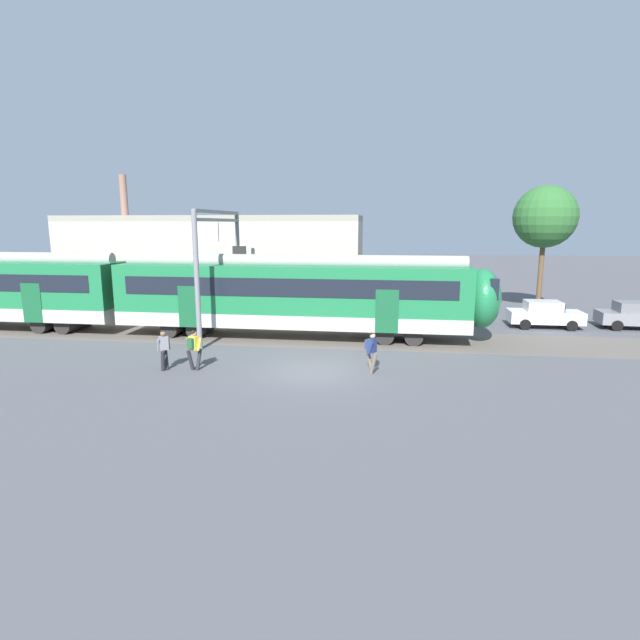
{
  "coord_description": "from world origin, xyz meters",
  "views": [
    {
      "loc": [
        2.99,
        -19.12,
        5.87
      ],
      "look_at": [
        -0.08,
        2.71,
        1.6
      ],
      "focal_mm": 28.0,
      "sensor_mm": 36.0,
      "label": 1
    }
  ],
  "objects": [
    {
      "name": "street_tree_right",
      "position": [
        12.79,
        15.32,
        6.28
      ],
      "size": [
        3.98,
        3.98,
        8.3
      ],
      "color": "brown",
      "rests_on": "ground"
    },
    {
      "name": "track_bed",
      "position": [
        -13.06,
        6.02,
        0.01
      ],
      "size": [
        80.0,
        4.4,
        0.01
      ],
      "primitive_type": "cube",
      "color": "#605951",
      "rests_on": "ground"
    },
    {
      "name": "parked_car_grey",
      "position": [
        16.81,
        10.74,
        0.78
      ],
      "size": [
        4.07,
        1.9,
        1.54
      ],
      "color": "gray",
      "rests_on": "ground"
    },
    {
      "name": "catenary_gantry",
      "position": [
        -5.84,
        6.02,
        4.31
      ],
      "size": [
        0.24,
        6.64,
        6.53
      ],
      "color": "gray",
      "rests_on": "ground"
    },
    {
      "name": "ground_plane",
      "position": [
        0.0,
        0.0,
        0.0
      ],
      "size": [
        160.0,
        160.0,
        0.0
      ],
      "primitive_type": "plane",
      "color": "#515156"
    },
    {
      "name": "commuter_train",
      "position": [
        -10.58,
        6.01,
        2.25
      ],
      "size": [
        38.05,
        3.07,
        4.73
      ],
      "color": "#B7B7B2",
      "rests_on": "ground"
    },
    {
      "name": "background_building",
      "position": [
        -9.35,
        14.35,
        3.21
      ],
      "size": [
        20.67,
        5.0,
        9.2
      ],
      "color": "beige",
      "rests_on": "ground"
    },
    {
      "name": "parked_car_white",
      "position": [
        11.81,
        10.43,
        0.78
      ],
      "size": [
        4.01,
        1.78,
        1.54
      ],
      "color": "silver",
      "rests_on": "ground"
    },
    {
      "name": "pedestrian_yellow",
      "position": [
        -4.79,
        -0.46,
        0.99
      ],
      "size": [
        0.65,
        0.58,
        1.67
      ],
      "color": "#28282D",
      "rests_on": "ground"
    },
    {
      "name": "pedestrian_navy",
      "position": [
        2.34,
        0.12,
        0.99
      ],
      "size": [
        0.56,
        0.66,
        1.67
      ],
      "color": "#6B6051",
      "rests_on": "ground"
    },
    {
      "name": "pedestrian_grey",
      "position": [
        -6.0,
        -0.63,
        0.99
      ],
      "size": [
        0.51,
        0.71,
        1.67
      ],
      "color": "#28282D",
      "rests_on": "ground"
    }
  ]
}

